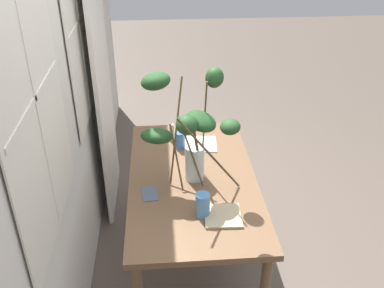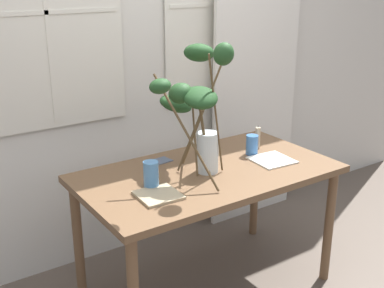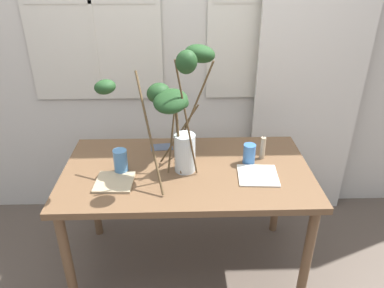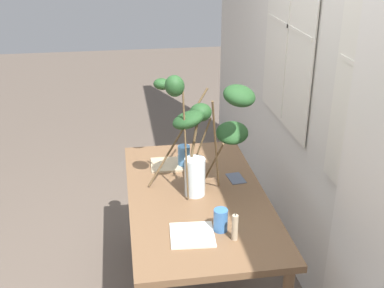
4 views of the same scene
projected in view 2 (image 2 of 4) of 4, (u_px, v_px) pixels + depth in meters
The scene contains 11 objects.
ground at pixel (206, 286), 3.06m from camera, with size 14.00×14.00×0.00m, color brown.
back_wall_with_windows at pixel (139, 35), 3.18m from camera, with size 5.51×0.14×2.89m.
curtain_sheer_side at pixel (257, 62), 3.62m from camera, with size 0.77×0.03×2.42m, color silver.
dining_table at pixel (208, 184), 2.83m from camera, with size 1.46×0.81×0.77m.
vase_with_branches at pixel (196, 102), 2.69m from camera, with size 0.66×0.62×0.75m.
drinking_glass_blue_left at pixel (151, 175), 2.56m from camera, with size 0.08×0.08×0.14m, color #4C84BC.
drinking_glass_blue_right at pixel (252, 145), 3.03m from camera, with size 0.07×0.07×0.12m, color #386BAD.
plate_square_left at pixel (158, 195), 2.48m from camera, with size 0.21×0.21×0.01m, color tan.
plate_square_right at pixel (272, 160), 2.95m from camera, with size 0.22×0.22×0.01m, color silver.
napkin_folded at pixel (159, 161), 2.93m from camera, with size 0.14×0.09×0.00m, color #4C566B.
pillar_candle at pixel (258, 138), 3.12m from camera, with size 0.03×0.03×0.15m.
Camera 2 is at (-1.53, -2.10, 1.85)m, focal length 46.42 mm.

